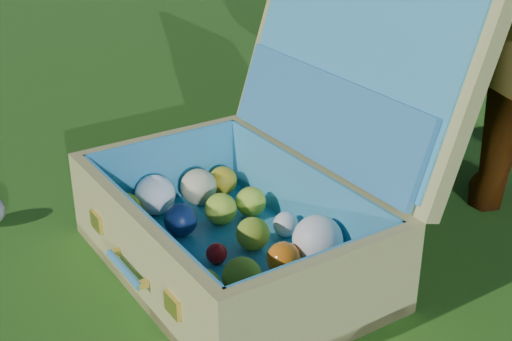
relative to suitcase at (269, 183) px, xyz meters
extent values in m
plane|color=#215114|center=(-0.02, -0.13, -0.17)|extent=(60.00, 60.00, 0.00)
cube|color=tan|center=(-0.03, -0.09, -0.16)|extent=(0.75, 0.62, 0.02)
cube|color=tan|center=(-0.10, -0.29, -0.07)|extent=(0.62, 0.23, 0.19)
cube|color=tan|center=(0.04, 0.10, -0.07)|extent=(0.62, 0.23, 0.19)
cube|color=tan|center=(-0.32, 0.01, -0.07)|extent=(0.15, 0.37, 0.19)
cube|color=tan|center=(0.27, -0.20, -0.07)|extent=(0.15, 0.37, 0.19)
cube|color=teal|center=(-0.03, -0.09, -0.14)|extent=(0.69, 0.56, 0.01)
cube|color=teal|center=(-0.09, -0.27, -0.06)|extent=(0.57, 0.20, 0.17)
cube|color=teal|center=(0.03, 0.08, -0.06)|extent=(0.57, 0.20, 0.17)
cube|color=teal|center=(-0.31, 0.00, -0.06)|extent=(0.13, 0.37, 0.17)
cube|color=teal|center=(0.25, -0.19, -0.06)|extent=(0.13, 0.37, 0.17)
cube|color=tan|center=(0.07, 0.19, 0.22)|extent=(0.67, 0.37, 0.42)
cube|color=teal|center=(0.06, 0.17, 0.23)|extent=(0.61, 0.32, 0.37)
cube|color=teal|center=(0.05, 0.13, 0.12)|extent=(0.57, 0.26, 0.18)
cube|color=#F2C659|center=(-0.26, -0.25, -0.07)|extent=(0.05, 0.02, 0.04)
cube|color=#F2C659|center=(0.06, -0.36, -0.07)|extent=(0.05, 0.02, 0.04)
cylinder|color=teal|center=(-0.11, -0.32, -0.09)|extent=(0.14, 0.06, 0.02)
cube|color=#F2C659|center=(-0.17, -0.29, -0.09)|extent=(0.02, 0.02, 0.01)
cube|color=#F2C659|center=(-0.04, -0.33, -0.09)|extent=(0.02, 0.02, 0.01)
sphere|color=#A4BF2E|center=(-0.30, -0.14, -0.10)|extent=(0.08, 0.08, 0.08)
sphere|color=beige|center=(-0.20, -0.18, -0.11)|extent=(0.07, 0.07, 0.07)
sphere|color=#AA0D0F|center=(-0.08, -0.23, -0.12)|extent=(0.05, 0.05, 0.05)
sphere|color=#A4BF2E|center=(0.03, -0.25, -0.11)|extent=(0.07, 0.07, 0.07)
sphere|color=orange|center=(0.15, -0.29, -0.11)|extent=(0.06, 0.06, 0.06)
sphere|color=white|center=(-0.28, -0.06, -0.09)|extent=(0.09, 0.09, 0.09)
sphere|color=#0F214D|center=(-0.17, -0.09, -0.10)|extent=(0.07, 0.07, 0.07)
sphere|color=#AA0D0F|center=(-0.03, -0.13, -0.12)|extent=(0.04, 0.04, 0.04)
sphere|color=#A4BF2E|center=(0.07, -0.18, -0.10)|extent=(0.08, 0.08, 0.08)
sphere|color=#AC8B17|center=(0.19, -0.23, -0.10)|extent=(0.09, 0.09, 0.09)
sphere|color=beige|center=(-0.24, 0.04, -0.10)|extent=(0.09, 0.09, 0.09)
sphere|color=#A4BF2E|center=(-0.13, 0.00, -0.10)|extent=(0.07, 0.07, 0.07)
sphere|color=#A4BF2E|center=(-0.01, -0.04, -0.11)|extent=(0.07, 0.07, 0.07)
sphere|color=orange|center=(0.10, -0.08, -0.11)|extent=(0.07, 0.07, 0.07)
sphere|color=orange|center=(0.23, -0.13, -0.11)|extent=(0.06, 0.06, 0.06)
sphere|color=#AC8B17|center=(-0.22, 0.11, -0.11)|extent=(0.07, 0.07, 0.07)
sphere|color=#A4BF2E|center=(-0.10, 0.07, -0.11)|extent=(0.07, 0.07, 0.07)
sphere|color=white|center=(0.01, 0.04, -0.11)|extent=(0.06, 0.06, 0.06)
sphere|color=white|center=(0.13, 0.00, -0.09)|extent=(0.10, 0.10, 0.10)
sphere|color=#0F214D|center=(0.24, -0.05, -0.11)|extent=(0.06, 0.06, 0.06)
camera|label=1|loc=(0.79, -1.06, 0.66)|focal=50.00mm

